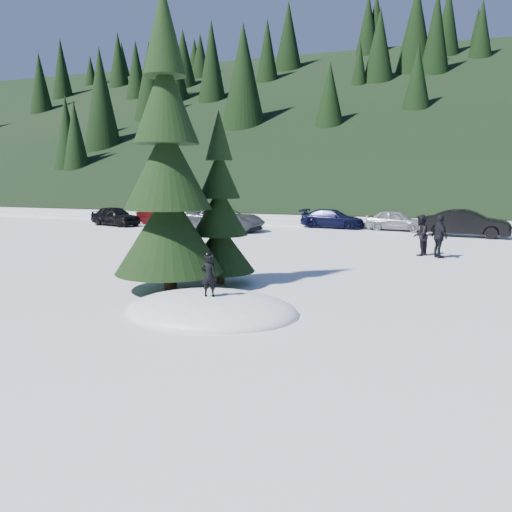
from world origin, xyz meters
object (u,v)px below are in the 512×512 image
(adult_0, at_px, (420,235))
(car_1, at_px, (162,216))
(adult_1, at_px, (439,237))
(car_2, at_px, (222,219))
(car_4, at_px, (396,220))
(spruce_short, at_px, (220,217))
(car_0, at_px, (115,216))
(spruce_tall, at_px, (168,178))
(child_skier, at_px, (209,275))
(car_5, at_px, (467,223))
(car_3, at_px, (333,219))

(adult_0, relative_size, car_1, 0.47)
(adult_1, height_order, car_2, adult_1)
(car_2, bearing_deg, adult_0, -112.10)
(car_4, bearing_deg, car_2, 120.24)
(adult_0, xyz_separation_m, adult_1, (0.78, -0.43, 0.02))
(spruce_short, height_order, adult_0, spruce_short)
(car_0, distance_m, car_4, 18.91)
(spruce_tall, bearing_deg, adult_1, 51.00)
(spruce_tall, height_order, adult_0, spruce_tall)
(child_skier, bearing_deg, car_5, -122.50)
(adult_0, relative_size, car_4, 0.46)
(spruce_short, bearing_deg, car_2, 114.00)
(car_0, bearing_deg, adult_0, -91.88)
(adult_0, relative_size, car_0, 0.45)
(car_4, bearing_deg, car_3, 95.59)
(car_4, bearing_deg, spruce_short, 177.09)
(spruce_tall, height_order, child_skier, spruce_tall)
(spruce_short, height_order, child_skier, spruce_short)
(car_0, relative_size, car_3, 0.93)
(spruce_short, distance_m, adult_0, 10.06)
(adult_1, relative_size, car_1, 0.49)
(car_3, height_order, car_5, car_5)
(child_skier, xyz_separation_m, car_4, (2.54, 21.80, -0.35))
(car_1, relative_size, car_5, 0.80)
(spruce_tall, bearing_deg, car_0, 130.24)
(adult_1, xyz_separation_m, car_2, (-12.83, 6.53, -0.14))
(car_1, bearing_deg, car_2, -106.14)
(child_skier, height_order, adult_1, adult_1)
(spruce_short, distance_m, adult_1, 10.19)
(spruce_short, relative_size, car_5, 1.16)
(spruce_tall, relative_size, adult_1, 4.78)
(adult_0, bearing_deg, car_1, -98.79)
(adult_0, relative_size, car_5, 0.38)
(spruce_tall, relative_size, spruce_short, 1.60)
(car_3, relative_size, car_4, 1.13)
(child_skier, relative_size, car_1, 0.28)
(car_1, height_order, car_5, car_5)
(child_skier, distance_m, car_0, 24.38)
(adult_1, xyz_separation_m, car_1, (-18.59, 8.89, -0.29))
(car_3, distance_m, car_4, 4.12)
(spruce_tall, bearing_deg, child_skier, -42.31)
(child_skier, relative_size, car_5, 0.22)
(car_3, height_order, car_4, car_4)
(spruce_tall, distance_m, car_0, 21.47)
(car_0, xyz_separation_m, car_3, (14.48, 3.69, -0.05))
(car_5, bearing_deg, car_3, 82.67)
(adult_0, bearing_deg, spruce_tall, -18.10)
(adult_1, height_order, car_4, adult_1)
(child_skier, distance_m, adult_1, 12.40)
(adult_1, xyz_separation_m, car_3, (-6.73, 10.76, -0.28))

